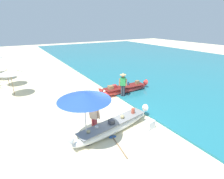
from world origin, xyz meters
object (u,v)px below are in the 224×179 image
Objects in this scene: person_tourist_customer at (94,116)px; cooler_box at (150,124)px; person_vendor_hatted at (123,83)px; patio_umbrella_large at (84,97)px; boat_red_midground at (124,89)px; boat_white_foreground at (114,126)px; paddle at (117,143)px.

cooler_box is (2.53, -1.02, -0.69)m from person_tourist_customer.
person_vendor_hatted is 4.61m from person_tourist_customer.
patio_umbrella_large reaches higher than person_tourist_customer.
person_tourist_customer is (-4.16, -3.61, 0.60)m from boat_red_midground.
person_tourist_customer is (-0.82, 0.39, 0.60)m from boat_white_foreground.
person_tourist_customer is at bearing 41.29° from patio_umbrella_large.
patio_umbrella_large is at bearing -140.23° from person_vendor_hatted.
boat_white_foreground reaches higher than cooler_box.
paddle is (-3.08, -4.16, -1.01)m from person_vendor_hatted.
person_tourist_customer reaches higher than boat_white_foreground.
boat_white_foreground is 1.14× the size of boat_red_midground.
person_vendor_hatted is at bearing -131.60° from boat_red_midground.
person_tourist_customer is at bearing 148.43° from cooler_box.
paddle is at bearing -30.69° from patio_umbrella_large.
person_tourist_customer is at bearing 154.60° from boat_white_foreground.
person_vendor_hatted is 3.92× the size of cooler_box.
paddle is at bearing 176.25° from cooler_box.
person_tourist_customer is at bearing 111.13° from paddle.
paddle is (-3.68, -4.84, -0.27)m from boat_red_midground.
patio_umbrella_large is (-0.64, -0.57, 1.31)m from person_tourist_customer.
cooler_box is 0.28× the size of paddle.
patio_umbrella_large is at bearing 162.28° from cooler_box.
boat_white_foreground is 10.50× the size of cooler_box.
person_vendor_hatted reaches higher than boat_white_foreground.
cooler_box is at bearing -22.08° from person_tourist_customer.
paddle is at bearing -68.87° from person_tourist_customer.
patio_umbrella_large reaches higher than cooler_box.
cooler_box is at bearing -8.24° from patio_umbrella_large.
person_vendor_hatted is at bearing 50.52° from boat_white_foreground.
boat_red_midground is 1.17m from person_vendor_hatted.
person_vendor_hatted is 4.17m from cooler_box.
paddle is at bearing -126.52° from person_vendor_hatted.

